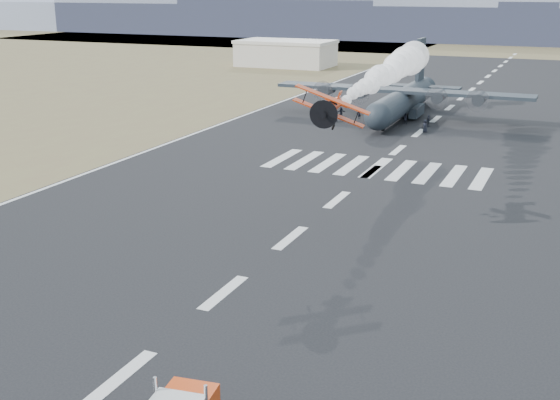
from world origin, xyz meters
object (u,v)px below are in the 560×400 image
Objects in this scene: hangar_left at (286,53)px; crew_b at (336,116)px; transport_aircraft at (404,98)px; crew_h at (405,119)px; crew_a at (377,114)px; crew_c at (335,117)px; aerobatic_biplane at (330,108)px; crew_f at (341,112)px; crew_d at (428,121)px; crew_e at (425,126)px; crew_g at (359,113)px.

hangar_left is 14.02× the size of crew_b.
transport_aircraft reaches higher than crew_h.
crew_a is 1.14× the size of crew_c.
aerobatic_biplane is 3.81× the size of crew_f.
crew_d reaches higher than crew_h.
crew_a is (43.47, -64.87, -2.52)m from hangar_left.
crew_d reaches higher than crew_f.
crew_h reaches higher than crew_f.
aerobatic_biplane reaches higher than crew_a.
transport_aircraft is 24.39× the size of crew_f.
crew_c is (0.08, -0.75, -0.09)m from crew_b.
crew_d is at bearing -69.48° from crew_c.
transport_aircraft is 23.25× the size of crew_b.
crew_h is at bearing -73.50° from transport_aircraft.
crew_e is (14.61, -2.80, 0.04)m from crew_b.
hangar_left is at bearing 39.80° from crew_c.
hangar_left is 79.74m from crew_c.
aerobatic_biplane is 3.60× the size of crew_d.
crew_c is 0.94× the size of crew_f.
crew_a is at bearing 100.29° from crew_b.
aerobatic_biplane is 3.56× the size of crew_a.
transport_aircraft is 25.99× the size of crew_c.
crew_g is (40.76, -65.87, -2.46)m from hangar_left.
transport_aircraft reaches higher than crew_a.
crew_a is 1.02× the size of crew_b.
crew_e is 13.39m from crew_g.
crew_f is at bearing 17.71° from crew_c.
crew_f is at bearing -74.68° from crew_g.
hangar_left is 79.04m from crew_b.
crew_d is at bearing -49.44° from transport_aircraft.
transport_aircraft is 23.67× the size of crew_h.
hangar_left is 12.92× the size of crew_g.
crew_f is (-0.43, 3.74, -0.04)m from crew_b.
crew_c is at bearing 104.59° from aerobatic_biplane.
crew_g is 7.81m from crew_h.
crew_h is at bearing 73.00° from crew_b.
crew_d is at bearing -52.35° from hangar_left.
aerobatic_biplane is at bearing 157.41° from crew_d.
crew_d is (5.51, -6.34, -2.15)m from transport_aircraft.
hangar_left reaches higher than crew_c.
transport_aircraft is 22.29× the size of crew_e.
crew_c is 14.30m from crew_d.
crew_g reaches higher than crew_e.
crew_e is at bearing -86.80° from crew_c.
crew_e is 1.06× the size of crew_h.
crew_g reaches higher than crew_c.
crew_d is 0.97× the size of crew_e.
crew_f is (-0.51, 4.49, 0.05)m from crew_c.
crew_e reaches higher than crew_b.
transport_aircraft is 23.03× the size of crew_d.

